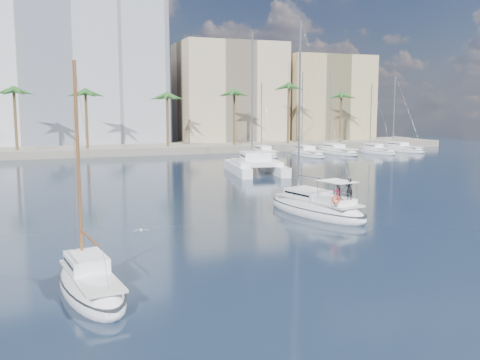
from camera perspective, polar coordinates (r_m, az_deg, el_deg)
name	(u,v)px	position (r m, az deg, el deg)	size (l,w,h in m)	color
ground	(263,230)	(34.34, 2.50, -5.32)	(160.00, 160.00, 0.00)	black
quay	(125,149)	(93.01, -12.21, 3.22)	(120.00, 14.00, 1.20)	gray
building_modern	(45,72)	(104.01, -20.07, 10.79)	(42.00, 16.00, 28.00)	silver
building_beige	(229,95)	(106.74, -1.15, 9.02)	(20.00, 14.00, 20.00)	#C3AD8C
building_tan_right	(324,101)	(113.09, 8.91, 8.36)	(18.00, 12.00, 18.00)	tan
palm_centre	(126,91)	(88.81, -12.02, 9.27)	(3.60, 3.60, 12.30)	brown
palm_right	(315,93)	(99.62, 7.97, 9.19)	(3.60, 3.60, 12.30)	brown
main_sloop	(316,208)	(39.54, 8.09, -2.93)	(5.20, 10.34, 14.70)	white
small_sloop	(91,285)	(23.68, -15.65, -10.73)	(3.25, 7.44, 10.33)	white
catamaran	(255,163)	(63.27, 1.66, 1.77)	(7.13, 11.82, 16.33)	white
seagull	(141,230)	(33.43, -10.50, -5.28)	(0.95, 0.41, 0.18)	silver
moored_yacht_a	(265,156)	(84.88, 2.68, 2.56)	(2.72, 9.35, 11.90)	white
moored_yacht_b	(307,156)	(85.84, 7.21, 2.56)	(3.14, 10.78, 13.72)	white
moored_yacht_c	(337,154)	(90.72, 10.28, 2.78)	(3.55, 12.21, 15.54)	white
moored_yacht_d	(377,153)	(92.54, 14.38, 2.76)	(2.72, 9.35, 11.90)	white
moored_yacht_e	(402,151)	(97.95, 16.85, 2.94)	(3.14, 10.78, 13.72)	white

